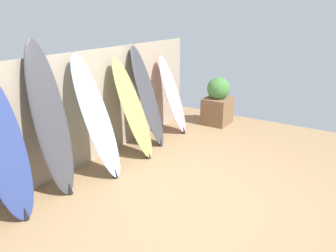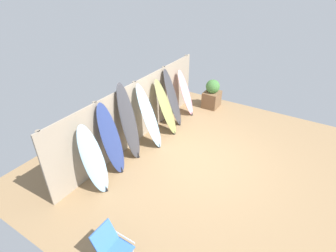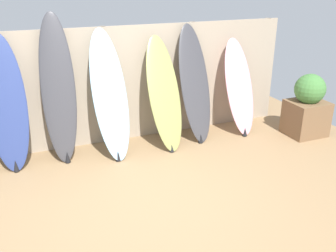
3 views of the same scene
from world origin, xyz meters
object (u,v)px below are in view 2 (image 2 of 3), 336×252
Objects in this scene: surfboard_olive_4 at (166,108)px; surfboard_charcoal_5 at (173,98)px; planter_box at (212,94)px; surfboard_skyblue_3 at (149,117)px; surfboard_navy_1 at (111,140)px; surfboard_skyblue_0 at (93,160)px; surfboard_charcoal_2 at (129,123)px; beach_chair at (111,245)px; surfboard_pink_6 at (186,93)px.

surfboard_charcoal_5 reaches higher than surfboard_olive_4.
surfboard_skyblue_3 is at bearing 170.92° from planter_box.
surfboard_skyblue_3 is (1.37, -0.13, -0.00)m from surfboard_navy_1.
planter_box is at bearing -11.98° from surfboard_olive_4.
surfboard_skyblue_3 reaches higher than surfboard_skyblue_0.
surfboard_olive_4 is (1.51, -0.16, -0.19)m from surfboard_charcoal_2.
beach_chair is 0.62× the size of planter_box.
beach_chair is (-3.18, -1.43, -0.57)m from surfboard_skyblue_3.
planter_box is (4.52, -0.64, -0.41)m from surfboard_navy_1.
surfboard_skyblue_0 is at bearing 178.96° from surfboard_olive_4.
surfboard_olive_4 is 2.63× the size of beach_chair.
surfboard_olive_4 is 1.62× the size of planter_box.
planter_box reaches higher than beach_chair.
surfboard_olive_4 is at bearing -0.72° from surfboard_skyblue_3.
surfboard_charcoal_2 is (1.37, 0.11, 0.22)m from surfboard_skyblue_0.
surfboard_charcoal_5 is at bearing 9.76° from surfboard_olive_4.
surfboard_charcoal_2 is at bearing 170.32° from planter_box.
surfboard_skyblue_3 is 1.76× the size of planter_box.
surfboard_charcoal_5 is (2.06, -0.06, -0.13)m from surfboard_charcoal_2.
surfboard_pink_6 is (0.80, -0.03, -0.12)m from surfboard_charcoal_5.
surfboard_charcoal_5 is at bearing -1.80° from surfboard_charcoal_2.
surfboard_charcoal_2 reaches higher than surfboard_skyblue_3.
surfboard_olive_4 is 2.40m from planter_box.
surfboard_navy_1 is 2.86× the size of beach_chair.
surfboard_skyblue_3 is 1.38m from surfboard_charcoal_5.
surfboard_navy_1 is 1.76× the size of planter_box.
surfboard_olive_4 is (2.19, -0.14, -0.07)m from surfboard_navy_1.
beach_chair is at bearing -155.84° from surfboard_skyblue_3.
surfboard_skyblue_3 is 3.22m from planter_box.
surfboard_olive_4 reaches higher than surfboard_skyblue_0.
surfboard_pink_6 is at bearing -2.37° from surfboard_charcoal_5.
surfboard_charcoal_2 reaches higher than surfboard_olive_4.
surfboard_skyblue_3 is 2.85× the size of beach_chair.
surfboard_skyblue_0 is 1.40m from surfboard_charcoal_2.
surfboard_skyblue_0 reaches higher than surfboard_pink_6.
surfboard_charcoal_5 is at bearing -0.98° from surfboard_navy_1.
surfboard_navy_1 is (0.69, 0.09, 0.10)m from surfboard_skyblue_0.
surfboard_skyblue_3 is at bearing 179.28° from surfboard_olive_4.
surfboard_olive_4 is 1.36m from surfboard_pink_6.
surfboard_skyblue_3 is 1.17× the size of surfboard_pink_6.
planter_box is at bearing -8.00° from surfboard_navy_1.
surfboard_charcoal_5 reaches higher than surfboard_skyblue_0.
surfboard_skyblue_0 is 0.88× the size of surfboard_navy_1.
surfboard_skyblue_0 is at bearing 174.02° from planter_box.
surfboard_skyblue_0 is 1.04× the size of surfboard_pink_6.
surfboard_charcoal_5 is (1.38, 0.08, -0.00)m from surfboard_skyblue_3.
surfboard_skyblue_0 is 2.88m from surfboard_olive_4.
surfboard_skyblue_0 is 1.91m from beach_chair.
beach_chair is at bearing -164.58° from surfboard_pink_6.
surfboard_skyblue_3 is (0.68, -0.15, -0.12)m from surfboard_charcoal_2.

